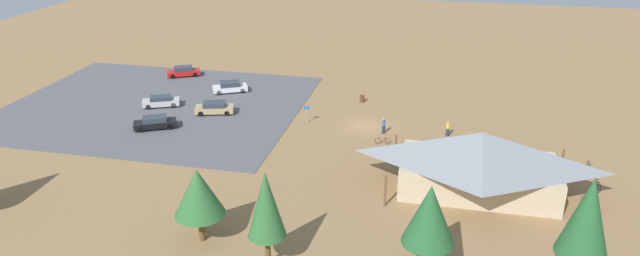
{
  "coord_description": "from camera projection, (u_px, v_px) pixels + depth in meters",
  "views": [
    {
      "loc": [
        -8.06,
        60.09,
        25.22
      ],
      "look_at": [
        4.29,
        4.44,
        1.2
      ],
      "focal_mm": 32.39,
      "sensor_mm": 36.0,
      "label": 1
    }
  ],
  "objects": [
    {
      "name": "ground",
      "position": [
        365.0,
        126.0,
        65.47
      ],
      "size": [
        160.0,
        160.0,
        0.0
      ],
      "primitive_type": "plane",
      "color": "#937047",
      "rests_on": "ground"
    },
    {
      "name": "parking_lot_asphalt",
      "position": [
        156.0,
        105.0,
        71.7
      ],
      "size": [
        35.84,
        30.09,
        0.05
      ],
      "primitive_type": "cube",
      "color": "#56565B",
      "rests_on": "ground"
    },
    {
      "name": "bike_pavilion",
      "position": [
        480.0,
        159.0,
        50.41
      ],
      "size": [
        15.73,
        9.18,
        5.68
      ],
      "color": "#C6B28E",
      "rests_on": "ground"
    },
    {
      "name": "trash_bin",
      "position": [
        362.0,
        99.0,
        72.58
      ],
      "size": [
        0.6,
        0.6,
        0.9
      ],
      "primitive_type": "cylinder",
      "color": "brown",
      "rests_on": "ground"
    },
    {
      "name": "lot_sign",
      "position": [
        306.0,
        112.0,
        65.7
      ],
      "size": [
        0.56,
        0.08,
        2.2
      ],
      "color": "#99999E",
      "rests_on": "ground"
    },
    {
      "name": "pine_midwest",
      "position": [
        266.0,
        205.0,
        39.53
      ],
      "size": [
        2.72,
        2.72,
        7.53
      ],
      "color": "brown",
      "rests_on": "ground"
    },
    {
      "name": "pine_far_west",
      "position": [
        429.0,
        215.0,
        38.95
      ],
      "size": [
        3.66,
        3.66,
        6.91
      ],
      "color": "brown",
      "rests_on": "ground"
    },
    {
      "name": "pine_far_east",
      "position": [
        587.0,
        217.0,
        37.48
      ],
      "size": [
        3.41,
        3.41,
        8.25
      ],
      "color": "brown",
      "rests_on": "ground"
    },
    {
      "name": "pine_center",
      "position": [
        198.0,
        192.0,
        42.85
      ],
      "size": [
        3.84,
        3.84,
        6.07
      ],
      "color": "brown",
      "rests_on": "ground"
    },
    {
      "name": "bicycle_teal_yard_front",
      "position": [
        429.0,
        149.0,
        58.86
      ],
      "size": [
        0.92,
        1.47,
        0.79
      ],
      "color": "black",
      "rests_on": "ground"
    },
    {
      "name": "bicycle_red_near_porch",
      "position": [
        383.0,
        141.0,
        60.81
      ],
      "size": [
        1.67,
        0.48,
        0.83
      ],
      "color": "black",
      "rests_on": "ground"
    },
    {
      "name": "bicycle_yellow_edge_south",
      "position": [
        397.0,
        159.0,
        56.67
      ],
      "size": [
        0.48,
        1.73,
        0.93
      ],
      "color": "black",
      "rests_on": "ground"
    },
    {
      "name": "bicycle_purple_back_row",
      "position": [
        598.0,
        185.0,
        51.71
      ],
      "size": [
        0.48,
        1.73,
        0.83
      ],
      "color": "black",
      "rests_on": "ground"
    },
    {
      "name": "bicycle_white_lone_west",
      "position": [
        537.0,
        158.0,
        56.98
      ],
      "size": [
        1.62,
        0.62,
        0.78
      ],
      "color": "black",
      "rests_on": "ground"
    },
    {
      "name": "bicycle_blue_trailside",
      "position": [
        589.0,
        167.0,
        55.22
      ],
      "size": [
        0.48,
        1.71,
        0.74
      ],
      "color": "black",
      "rests_on": "ground"
    },
    {
      "name": "bicycle_orange_yard_center",
      "position": [
        570.0,
        170.0,
        54.58
      ],
      "size": [
        0.48,
        1.68,
        0.79
      ],
      "color": "black",
      "rests_on": "ground"
    },
    {
      "name": "car_red_inner_stall",
      "position": [
        184.0,
        71.0,
        82.18
      ],
      "size": [
        4.87,
        3.64,
        1.43
      ],
      "color": "red",
      "rests_on": "parking_lot_asphalt"
    },
    {
      "name": "car_black_mid_lot",
      "position": [
        155.0,
        123.0,
        64.46
      ],
      "size": [
        4.92,
        3.7,
        1.42
      ],
      "color": "black",
      "rests_on": "parking_lot_asphalt"
    },
    {
      "name": "car_tan_aisle_side",
      "position": [
        215.0,
        108.0,
        68.7
      ],
      "size": [
        4.87,
        3.04,
        1.44
      ],
      "color": "tan",
      "rests_on": "parking_lot_asphalt"
    },
    {
      "name": "car_white_end_stall",
      "position": [
        230.0,
        87.0,
        75.82
      ],
      "size": [
        4.83,
        3.7,
        1.45
      ],
      "color": "white",
      "rests_on": "parking_lot_asphalt"
    },
    {
      "name": "car_silver_back_corner",
      "position": [
        161.0,
        101.0,
        70.88
      ],
      "size": [
        4.73,
        3.32,
        1.35
      ],
      "color": "#BCBCC1",
      "rests_on": "parking_lot_asphalt"
    },
    {
      "name": "visitor_at_bikes",
      "position": [
        384.0,
        126.0,
        63.18
      ],
      "size": [
        0.38,
        0.4,
        1.77
      ],
      "color": "#2D3347",
      "rests_on": "ground"
    },
    {
      "name": "visitor_near_lot",
      "position": [
        448.0,
        128.0,
        62.56
      ],
      "size": [
        0.4,
        0.39,
        1.7
      ],
      "color": "#2D3347",
      "rests_on": "ground"
    }
  ]
}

